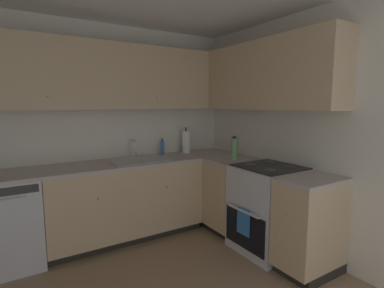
{
  "coord_description": "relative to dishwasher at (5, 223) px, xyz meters",
  "views": [
    {
      "loc": [
        -0.65,
        -1.64,
        1.52
      ],
      "look_at": [
        0.96,
        0.94,
        1.11
      ],
      "focal_mm": 27.58,
      "sensor_mm": 36.0,
      "label": 1
    }
  ],
  "objects": [
    {
      "name": "wall_back",
      "position": [
        0.74,
        0.33,
        0.79
      ],
      "size": [
        3.83,
        0.05,
        2.42
      ],
      "primitive_type": "cube",
      "color": "silver",
      "rests_on": "ground_plane"
    },
    {
      "name": "wall_right",
      "position": [
        2.63,
        -1.49,
        0.79
      ],
      "size": [
        0.05,
        3.69,
        2.42
      ],
      "primitive_type": "cube",
      "color": "silver",
      "rests_on": "ground_plane"
    },
    {
      "name": "dishwasher",
      "position": [
        0.0,
        0.0,
        0.0
      ],
      "size": [
        0.6,
        0.63,
        0.85
      ],
      "color": "silver",
      "rests_on": "ground_plane"
    },
    {
      "name": "lower_cabinets_back",
      "position": [
        1.15,
        0.0,
        0.0
      ],
      "size": [
        1.7,
        0.62,
        0.85
      ],
      "color": "tan",
      "rests_on": "ground_plane"
    },
    {
      "name": "countertop_back",
      "position": [
        1.15,
        0.0,
        0.44
      ],
      "size": [
        2.9,
        0.6,
        0.03
      ],
      "primitive_type": "cube",
      "color": "#B7A89E",
      "rests_on": "lower_cabinets_back"
    },
    {
      "name": "lower_cabinets_right",
      "position": [
        2.31,
        -1.01,
        0.0
      ],
      "size": [
        0.62,
        1.47,
        0.85
      ],
      "color": "tan",
      "rests_on": "ground_plane"
    },
    {
      "name": "countertop_right",
      "position": [
        2.3,
        -1.01,
        0.44
      ],
      "size": [
        0.6,
        1.47,
        0.03
      ],
      "color": "#B7A89E",
      "rests_on": "lower_cabinets_right"
    },
    {
      "name": "oven_range",
      "position": [
        2.32,
        -1.06,
        0.02
      ],
      "size": [
        0.68,
        0.62,
        1.03
      ],
      "color": "silver",
      "rests_on": "ground_plane"
    },
    {
      "name": "upper_cabinets_back",
      "position": [
        0.99,
        0.14,
        1.39
      ],
      "size": [
        2.58,
        0.34,
        0.71
      ],
      "color": "tan"
    },
    {
      "name": "upper_cabinets_right",
      "position": [
        2.44,
        -0.71,
        1.39
      ],
      "size": [
        0.32,
        2.02,
        0.71
      ],
      "color": "tan"
    },
    {
      "name": "sink",
      "position": [
        1.32,
        -0.03,
        0.42
      ],
      "size": [
        0.63,
        0.4,
        0.1
      ],
      "color": "#B7B7BC",
      "rests_on": "countertop_back"
    },
    {
      "name": "faucet",
      "position": [
        1.33,
        0.18,
        0.59
      ],
      "size": [
        0.07,
        0.16,
        0.23
      ],
      "color": "silver",
      "rests_on": "countertop_back"
    },
    {
      "name": "soap_bottle",
      "position": [
        1.72,
        0.18,
        0.55
      ],
      "size": [
        0.05,
        0.05,
        0.21
      ],
      "color": "#3F72BF",
      "rests_on": "countertop_back"
    },
    {
      "name": "paper_towel_roll",
      "position": [
        2.05,
        0.16,
        0.6
      ],
      "size": [
        0.11,
        0.11,
        0.35
      ],
      "color": "white",
      "rests_on": "countertop_back"
    },
    {
      "name": "oil_bottle",
      "position": [
        2.3,
        -0.52,
        0.58
      ],
      "size": [
        0.08,
        0.08,
        0.27
      ],
      "color": "#729E66",
      "rests_on": "countertop_right"
    }
  ]
}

